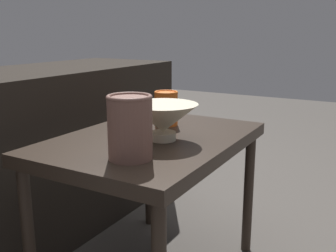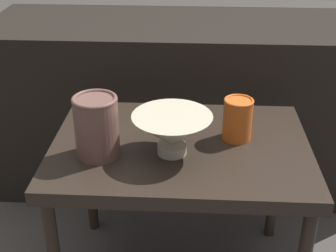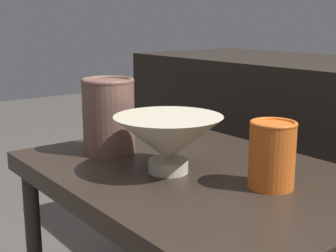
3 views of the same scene
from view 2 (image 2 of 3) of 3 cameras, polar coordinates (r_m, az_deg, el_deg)
table at (r=1.34m, az=1.51°, el=-4.13°), size 0.72×0.51×0.50m
couch_backdrop at (r=1.92m, az=2.07°, el=2.71°), size 1.51×0.50×0.68m
bowl at (r=1.23m, az=0.49°, el=-0.63°), size 0.21×0.21×0.11m
vase_textured_left at (r=1.23m, az=-8.70°, el=0.05°), size 0.12×0.12×0.17m
vase_colorful_right at (r=1.32m, az=8.48°, el=0.92°), size 0.08×0.08×0.12m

